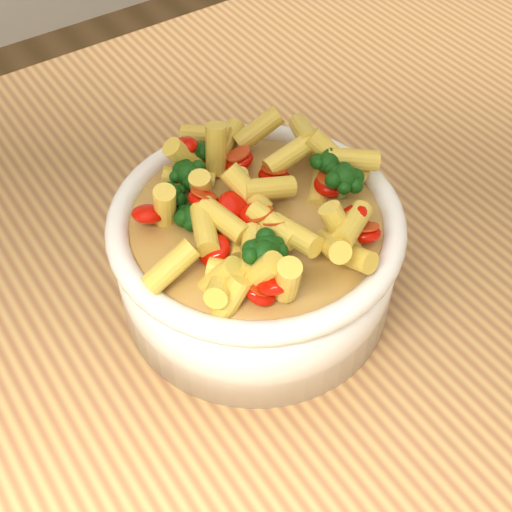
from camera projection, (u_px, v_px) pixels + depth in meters
table at (202, 356)px, 0.69m from camera, size 1.20×0.80×0.90m
serving_bowl at (256, 255)px, 0.57m from camera, size 0.23×0.23×0.10m
pasta_salad at (256, 200)px, 0.52m from camera, size 0.18×0.18×0.04m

